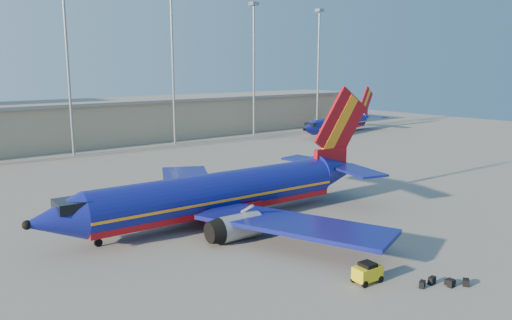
% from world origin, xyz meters
% --- Properties ---
extents(ground, '(220.00, 220.00, 0.00)m').
position_xyz_m(ground, '(0.00, 0.00, 0.00)').
color(ground, slate).
rests_on(ground, ground).
extents(terminal_building, '(122.00, 16.00, 8.50)m').
position_xyz_m(terminal_building, '(10.00, 58.00, 4.32)').
color(terminal_building, gray).
rests_on(terminal_building, ground).
extents(light_mast_row, '(101.60, 1.60, 28.65)m').
position_xyz_m(light_mast_row, '(5.00, 46.00, 17.55)').
color(light_mast_row, gray).
rests_on(light_mast_row, ground).
extents(aircraft_main, '(38.26, 36.74, 12.95)m').
position_xyz_m(aircraft_main, '(-6.06, -0.92, 2.77)').
color(aircraft_main, navy).
rests_on(aircraft_main, ground).
extents(aircraft_second, '(30.60, 13.19, 10.48)m').
position_xyz_m(aircraft_second, '(52.88, 36.58, 2.40)').
color(aircraft_second, navy).
rests_on(aircraft_second, ground).
extents(baggage_tug, '(2.16, 1.43, 1.48)m').
position_xyz_m(baggage_tug, '(-6.84, -19.19, 0.77)').
color(baggage_tug, gold).
rests_on(baggage_tug, ground).
extents(luggage_pile, '(3.37, 2.35, 0.54)m').
position_xyz_m(luggage_pile, '(-3.05, -22.93, 0.24)').
color(luggage_pile, black).
rests_on(luggage_pile, ground).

